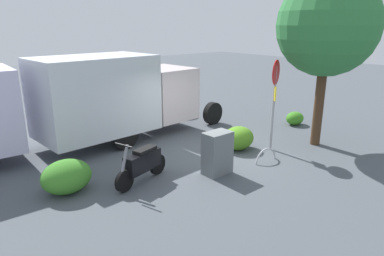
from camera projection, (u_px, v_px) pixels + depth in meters
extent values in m
plane|color=#494F56|center=(206.00, 153.00, 10.83)|extent=(60.00, 60.00, 0.00)
cylinder|color=black|center=(124.00, 136.00, 11.11)|extent=(0.92, 0.32, 0.90)
cylinder|color=black|center=(95.00, 124.00, 12.41)|extent=(0.92, 0.32, 0.90)
cylinder|color=black|center=(213.00, 113.00, 13.91)|extent=(0.92, 0.32, 0.90)
cylinder|color=black|center=(181.00, 106.00, 15.22)|extent=(0.92, 0.32, 0.90)
cube|color=silver|center=(95.00, 95.00, 11.13)|extent=(3.88, 2.49, 2.50)
cube|color=silver|center=(164.00, 93.00, 13.12)|extent=(1.96, 2.24, 1.90)
cube|color=black|center=(163.00, 77.00, 12.95)|extent=(1.97, 2.08, 0.60)
cylinder|color=black|center=(124.00, 181.00, 8.28)|extent=(0.57, 0.26, 0.56)
cylinder|color=black|center=(157.00, 164.00, 9.28)|extent=(0.57, 0.26, 0.56)
cube|color=black|center=(143.00, 161.00, 8.74)|extent=(1.15, 0.62, 0.48)
cube|color=black|center=(145.00, 150.00, 8.74)|extent=(0.69, 0.45, 0.12)
cylinder|color=slate|center=(125.00, 159.00, 8.16)|extent=(0.29, 0.15, 0.69)
cylinder|color=black|center=(124.00, 145.00, 8.06)|extent=(0.20, 0.54, 0.04)
cylinder|color=#9E9EA3|center=(273.00, 109.00, 10.80)|extent=(0.08, 0.08, 2.69)
cylinder|color=red|center=(276.00, 72.00, 10.45)|extent=(0.71, 0.32, 0.76)
cube|color=yellow|center=(275.00, 93.00, 10.63)|extent=(0.33, 0.33, 0.44)
cylinder|color=#47301E|center=(319.00, 104.00, 11.28)|extent=(0.31, 0.31, 2.78)
sphere|color=#2F7A3C|center=(328.00, 25.00, 10.56)|extent=(3.14, 3.14, 3.14)
cube|color=slate|center=(217.00, 153.00, 9.22)|extent=(0.77, 0.51, 1.17)
torus|color=#B7B7BC|center=(266.00, 161.00, 10.20)|extent=(0.85, 0.11, 0.85)
ellipsoid|color=#4B851F|center=(238.00, 138.00, 11.10)|extent=(1.11, 0.90, 0.75)
ellipsoid|color=#3D8823|center=(295.00, 118.00, 13.86)|extent=(0.78, 0.64, 0.53)
ellipsoid|color=#3D8428|center=(67.00, 177.00, 8.22)|extent=(1.20, 0.98, 0.82)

